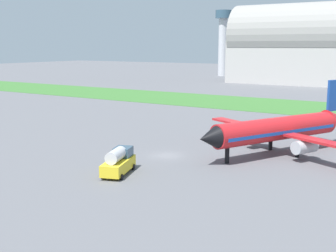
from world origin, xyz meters
name	(u,v)px	position (x,y,z in m)	size (l,w,h in m)	color
ground_plane	(167,156)	(0.00, 0.00, 0.00)	(600.00, 600.00, 0.00)	slate
grass_taxiway_strip	(292,107)	(0.00, 60.62, 0.04)	(360.00, 28.00, 0.08)	#3D7533
airplane_midfield_jet	(280,129)	(13.30, 9.42, 3.71)	(27.10, 27.00, 10.30)	red
fuel_truck_midfield	(119,161)	(-0.15, -10.79, 1.58)	(4.35, 6.93, 3.29)	yellow
hangar_distant	(309,46)	(-15.55, 131.92, 15.52)	(62.75, 25.59, 32.61)	#BCB7B2
control_tower	(223,37)	(-66.22, 158.43, 19.80)	(8.00, 8.00, 33.25)	silver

